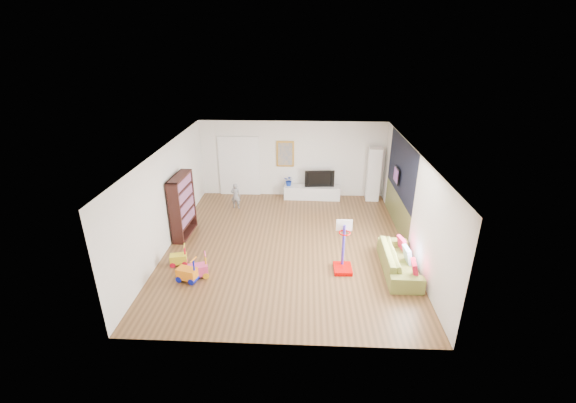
{
  "coord_description": "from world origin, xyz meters",
  "views": [
    {
      "loc": [
        0.45,
        -9.33,
        5.31
      ],
      "look_at": [
        0.0,
        0.4,
        1.15
      ],
      "focal_mm": 24.0,
      "sensor_mm": 36.0,
      "label": 1
    }
  ],
  "objects_px": {
    "media_console": "(312,192)",
    "bookshelf": "(182,206)",
    "sofa": "(399,261)",
    "basketball_hoop": "(344,247)"
  },
  "relations": [
    {
      "from": "media_console",
      "to": "sofa",
      "type": "xyz_separation_m",
      "value": [
        2.08,
        -4.58,
        0.06
      ]
    },
    {
      "from": "media_console",
      "to": "sofa",
      "type": "distance_m",
      "value": 5.03
    },
    {
      "from": "sofa",
      "to": "basketball_hoop",
      "type": "bearing_deg",
      "value": 92.64
    },
    {
      "from": "media_console",
      "to": "basketball_hoop",
      "type": "distance_m",
      "value": 4.7
    },
    {
      "from": "media_console",
      "to": "basketball_hoop",
      "type": "relative_size",
      "value": 1.51
    },
    {
      "from": "media_console",
      "to": "bookshelf",
      "type": "relative_size",
      "value": 1.09
    },
    {
      "from": "bookshelf",
      "to": "sofa",
      "type": "height_order",
      "value": "bookshelf"
    },
    {
      "from": "bookshelf",
      "to": "basketball_hoop",
      "type": "distance_m",
      "value": 4.76
    },
    {
      "from": "sofa",
      "to": "bookshelf",
      "type": "bearing_deg",
      "value": 74.96
    },
    {
      "from": "bookshelf",
      "to": "sofa",
      "type": "xyz_separation_m",
      "value": [
        5.81,
        -1.66,
        -0.62
      ]
    }
  ]
}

